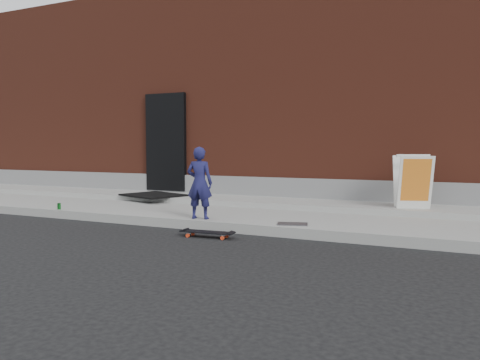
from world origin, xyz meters
The scene contains 10 objects.
ground centered at (0.00, 0.00, 0.00)m, with size 80.00×80.00×0.00m, color black.
sidewalk centered at (0.00, 1.50, 0.07)m, with size 20.00×3.00×0.15m, color gray.
apron centered at (0.00, 2.40, 0.20)m, with size 20.00×1.20×0.10m, color gray.
building centered at (0.00, 6.99, 2.50)m, with size 20.00×8.10×5.00m.
child centered at (-0.14, 0.20, 0.72)m, with size 0.42×0.27×1.14m, color #1B1B4D.
skateboard centered at (0.35, -0.44, 0.07)m, with size 0.79×0.26×0.09m.
pizza_sign centered at (2.89, 2.20, 0.71)m, with size 0.72×0.79×0.92m.
soda_can centered at (-3.03, 0.09, 0.21)m, with size 0.06×0.06×0.12m, color #1A8229.
doormat centered at (-2.30, 2.01, 0.27)m, with size 1.20×0.97×0.03m, color black.
utility_plate centered at (1.37, 0.30, 0.16)m, with size 0.44×0.28×0.01m, color #4F4F54.
Camera 1 is at (3.52, -6.24, 1.29)m, focal length 35.00 mm.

